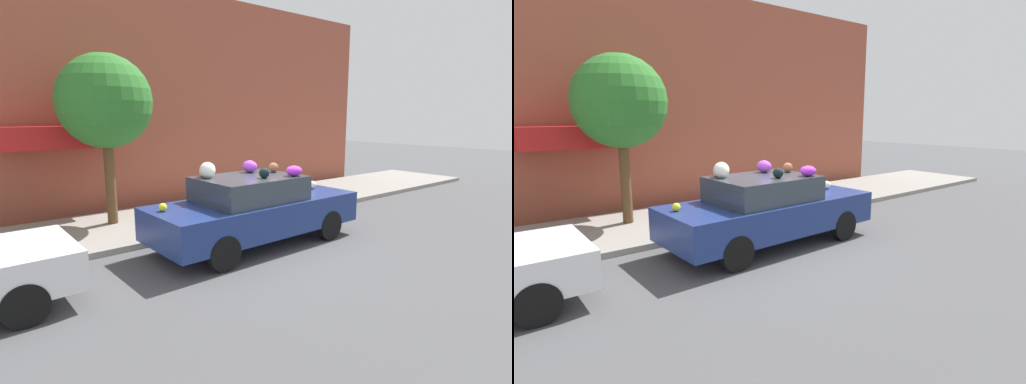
# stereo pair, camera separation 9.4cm
# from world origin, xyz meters

# --- Properties ---
(ground_plane) EXTENTS (60.00, 60.00, 0.00)m
(ground_plane) POSITION_xyz_m (0.00, 0.00, 0.00)
(ground_plane) COLOR #4C4C4F
(sidewalk_curb) EXTENTS (24.00, 3.20, 0.13)m
(sidewalk_curb) POSITION_xyz_m (0.00, 2.70, 0.06)
(sidewalk_curb) COLOR gray
(sidewalk_curb) RESTS_ON ground
(building_facade) EXTENTS (18.00, 1.20, 6.41)m
(building_facade) POSITION_xyz_m (-0.10, 4.93, 3.17)
(building_facade) COLOR #9E4C38
(building_facade) RESTS_ON ground
(street_tree) EXTENTS (2.17, 2.17, 3.98)m
(street_tree) POSITION_xyz_m (-1.96, 3.04, 3.01)
(street_tree) COLOR brown
(street_tree) RESTS_ON sidewalk_curb
(fire_hydrant) EXTENTS (0.20, 0.20, 0.70)m
(fire_hydrant) POSITION_xyz_m (1.25, 1.55, 0.47)
(fire_hydrant) COLOR red
(fire_hydrant) RESTS_ON sidewalk_curb
(art_car) EXTENTS (4.63, 1.89, 1.80)m
(art_car) POSITION_xyz_m (-0.04, -0.09, 0.78)
(art_car) COLOR navy
(art_car) RESTS_ON ground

